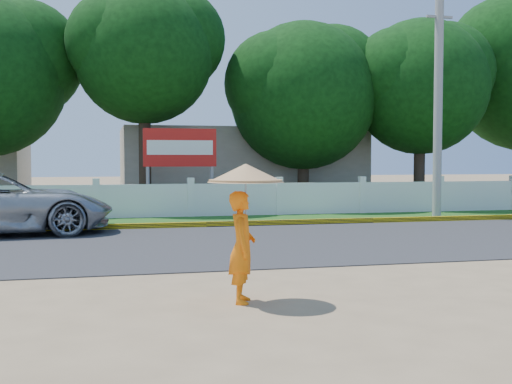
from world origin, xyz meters
TOP-DOWN VIEW (x-y plane):
  - ground at (0.00, 0.00)m, footprint 120.00×120.00m
  - road at (0.00, 4.50)m, footprint 60.00×7.00m
  - grass_verge at (0.00, 9.75)m, footprint 60.00×3.50m
  - curb at (0.00, 8.05)m, footprint 40.00×0.18m
  - fence at (0.00, 11.20)m, footprint 40.00×0.10m
  - building_near at (3.00, 18.00)m, footprint 10.00×6.00m
  - utility_pole at (7.72, 9.13)m, footprint 0.28×0.28m
  - monk_with_parasol at (-0.97, -1.34)m, footprint 1.02×1.02m
  - billboard at (-0.21, 12.30)m, footprint 2.50×0.13m
  - tree_row at (7.04, 14.27)m, footprint 39.59×7.66m

SIDE VIEW (x-z plane):
  - ground at x=0.00m, z-range 0.00..0.00m
  - road at x=0.00m, z-range 0.00..0.02m
  - grass_verge at x=0.00m, z-range 0.00..0.03m
  - curb at x=0.00m, z-range 0.00..0.16m
  - fence at x=0.00m, z-range 0.00..1.10m
  - monk_with_parasol at x=-0.97m, z-range 0.28..2.14m
  - building_near at x=3.00m, z-range 0.00..3.20m
  - billboard at x=-0.21m, z-range 0.67..3.62m
  - utility_pole at x=7.72m, z-range 0.00..7.24m
  - tree_row at x=7.04m, z-range 0.30..9.62m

